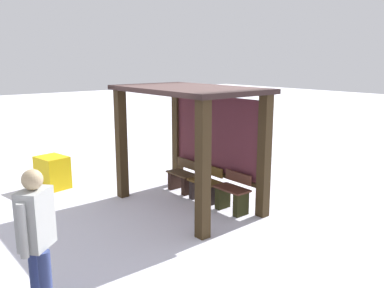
{
  "coord_description": "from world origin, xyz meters",
  "views": [
    {
      "loc": [
        6.09,
        -4.86,
        2.93
      ],
      "look_at": [
        0.08,
        0.04,
        1.3
      ],
      "focal_mm": 37.52,
      "sensor_mm": 36.0,
      "label": 1
    }
  ],
  "objects_px": {
    "bench_right_inside": "(232,196)",
    "grit_bin": "(53,172)",
    "bus_shelter": "(196,120)",
    "person_walking": "(37,232)",
    "bench_center_inside": "(205,187)",
    "bench_left_inside": "(182,179)"
  },
  "relations": [
    {
      "from": "bench_right_inside",
      "to": "bus_shelter",
      "type": "bearing_deg",
      "value": -161.76
    },
    {
      "from": "bench_center_inside",
      "to": "person_walking",
      "type": "xyz_separation_m",
      "value": [
        1.74,
        -4.03,
        0.73
      ]
    },
    {
      "from": "bench_left_inside",
      "to": "bench_center_inside",
      "type": "height_order",
      "value": "bench_center_inside"
    },
    {
      "from": "bus_shelter",
      "to": "bench_right_inside",
      "type": "relative_size",
      "value": 3.93
    },
    {
      "from": "bus_shelter",
      "to": "grit_bin",
      "type": "distance_m",
      "value": 3.73
    },
    {
      "from": "person_walking",
      "to": "bench_left_inside",
      "type": "bearing_deg",
      "value": 122.26
    },
    {
      "from": "bench_right_inside",
      "to": "person_walking",
      "type": "xyz_separation_m",
      "value": [
        0.94,
        -4.03,
        0.71
      ]
    },
    {
      "from": "bus_shelter",
      "to": "grit_bin",
      "type": "xyz_separation_m",
      "value": [
        -2.89,
        -1.92,
        -1.37
      ]
    },
    {
      "from": "bench_left_inside",
      "to": "grit_bin",
      "type": "bearing_deg",
      "value": -133.66
    },
    {
      "from": "bus_shelter",
      "to": "grit_bin",
      "type": "bearing_deg",
      "value": -146.43
    },
    {
      "from": "bench_center_inside",
      "to": "grit_bin",
      "type": "distance_m",
      "value": 3.62
    },
    {
      "from": "grit_bin",
      "to": "bench_left_inside",
      "type": "bearing_deg",
      "value": 46.34
    },
    {
      "from": "bench_center_inside",
      "to": "grit_bin",
      "type": "relative_size",
      "value": 0.97
    },
    {
      "from": "bench_left_inside",
      "to": "grit_bin",
      "type": "distance_m",
      "value": 3.02
    },
    {
      "from": "person_walking",
      "to": "grit_bin",
      "type": "distance_m",
      "value": 5.03
    },
    {
      "from": "bus_shelter",
      "to": "bench_center_inside",
      "type": "bearing_deg",
      "value": 90.0
    },
    {
      "from": "bus_shelter",
      "to": "bench_right_inside",
      "type": "height_order",
      "value": "bus_shelter"
    },
    {
      "from": "bus_shelter",
      "to": "bench_left_inside",
      "type": "distance_m",
      "value": 1.68
    },
    {
      "from": "bench_right_inside",
      "to": "grit_bin",
      "type": "relative_size",
      "value": 1.03
    },
    {
      "from": "bus_shelter",
      "to": "person_walking",
      "type": "height_order",
      "value": "bus_shelter"
    },
    {
      "from": "bench_center_inside",
      "to": "bench_right_inside",
      "type": "bearing_deg",
      "value": -0.08
    },
    {
      "from": "bus_shelter",
      "to": "bench_left_inside",
      "type": "relative_size",
      "value": 4.2
    }
  ]
}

